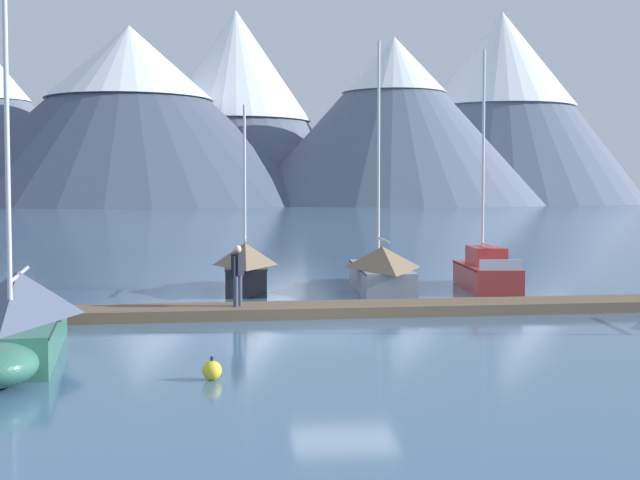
# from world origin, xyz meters

# --- Properties ---
(ground_plane) EXTENTS (700.00, 700.00, 0.00)m
(ground_plane) POSITION_xyz_m (0.00, 0.00, 0.00)
(ground_plane) COLOR #426689
(mountain_central_massif) EXTENTS (93.46, 93.46, 43.31)m
(mountain_central_massif) POSITION_xyz_m (-27.31, 203.73, 22.55)
(mountain_central_massif) COLOR #424C60
(mountain_central_massif) RESTS_ON ground
(mountain_shoulder_ridge) EXTENTS (68.17, 68.17, 52.89)m
(mountain_shoulder_ridge) POSITION_xyz_m (-1.53, 231.62, 28.37)
(mountain_shoulder_ridge) COLOR slate
(mountain_shoulder_ridge) RESTS_ON ground
(mountain_east_summit) EXTENTS (73.19, 73.19, 41.03)m
(mountain_east_summit) POSITION_xyz_m (36.82, 200.07, 21.03)
(mountain_east_summit) COLOR slate
(mountain_east_summit) RESTS_ON ground
(mountain_rear_spur) EXTENTS (77.99, 77.99, 52.63)m
(mountain_rear_spur) POSITION_xyz_m (71.54, 225.73, 27.89)
(mountain_rear_spur) COLOR slate
(mountain_rear_spur) RESTS_ON ground
(dock) EXTENTS (27.92, 3.58, 0.30)m
(dock) POSITION_xyz_m (0.00, 4.00, 0.15)
(dock) COLOR brown
(dock) RESTS_ON ground
(sailboat_second_berth) EXTENTS (2.56, 7.37, 9.19)m
(sailboat_second_berth) POSITION_xyz_m (-7.19, -1.77, 0.83)
(sailboat_second_berth) COLOR #336B56
(sailboat_second_berth) RESTS_ON ground
(sailboat_mid_dock_port) EXTENTS (1.60, 5.64, 6.49)m
(sailboat_mid_dock_port) POSITION_xyz_m (-2.20, 10.52, 0.81)
(sailboat_mid_dock_port) COLOR black
(sailboat_mid_dock_port) RESTS_ON ground
(sailboat_mid_dock_starboard) EXTENTS (2.07, 7.69, 8.71)m
(sailboat_mid_dock_starboard) POSITION_xyz_m (2.47, 9.98, 0.76)
(sailboat_mid_dock_starboard) COLOR #93939E
(sailboat_mid_dock_starboard) RESTS_ON ground
(sailboat_far_berth) EXTENTS (1.91, 5.47, 8.53)m
(sailboat_far_berth) POSITION_xyz_m (6.33, 10.38, 0.60)
(sailboat_far_berth) COLOR #B2332D
(sailboat_far_berth) RESTS_ON ground
(person_on_dock) EXTENTS (0.36, 0.54, 1.69)m
(person_on_dock) POSITION_xyz_m (-2.50, 3.77, 1.26)
(person_on_dock) COLOR #384256
(person_on_dock) RESTS_ON dock
(mooring_buoy_channel_marker) EXTENTS (0.36, 0.36, 0.44)m
(mooring_buoy_channel_marker) POSITION_xyz_m (-3.02, -4.61, 0.18)
(mooring_buoy_channel_marker) COLOR yellow
(mooring_buoy_channel_marker) RESTS_ON ground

